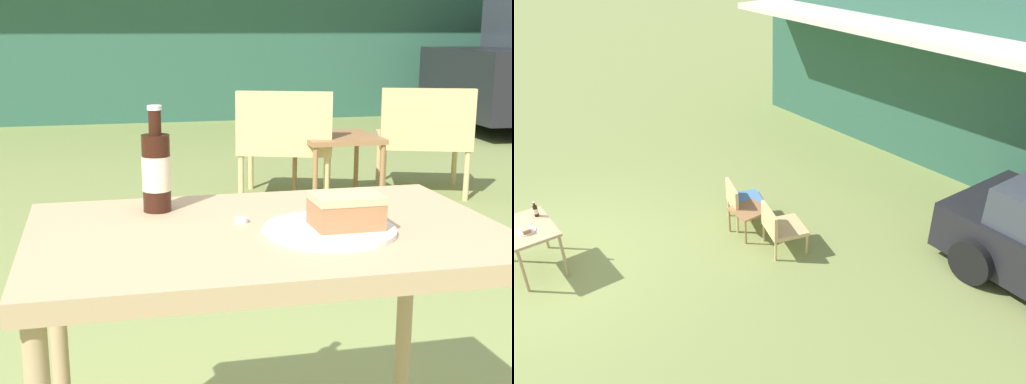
# 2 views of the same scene
# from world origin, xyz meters

# --- Properties ---
(ground_plane) EXTENTS (60.00, 60.00, 0.00)m
(ground_plane) POSITION_xyz_m (0.00, 0.00, 0.00)
(ground_plane) COLOR olive
(cabin_building) EXTENTS (9.46, 5.47, 3.21)m
(cabin_building) POSITION_xyz_m (1.42, 9.11, 1.61)
(cabin_building) COLOR #2D5B47
(cabin_building) RESTS_ON ground_plane
(wicker_chair_cushioned) EXTENTS (0.73, 0.71, 0.72)m
(wicker_chair_cushioned) POSITION_xyz_m (0.85, 3.01, 0.40)
(wicker_chair_cushioned) COLOR tan
(wicker_chair_cushioned) RESTS_ON ground_plane
(wicker_chair_plain) EXTENTS (0.73, 0.71, 0.72)m
(wicker_chair_plain) POSITION_xyz_m (1.78, 2.99, 0.40)
(wicker_chair_plain) COLOR tan
(wicker_chair_plain) RESTS_ON ground_plane
(garden_side_table) EXTENTS (0.48, 0.50, 0.43)m
(garden_side_table) POSITION_xyz_m (1.15, 2.88, 0.38)
(garden_side_table) COLOR #996B42
(garden_side_table) RESTS_ON ground_plane
(patio_table) EXTENTS (0.93, 0.61, 0.71)m
(patio_table) POSITION_xyz_m (0.00, 0.00, 0.63)
(patio_table) COLOR tan
(patio_table) RESTS_ON ground_plane
(cake_on_plate) EXTENTS (0.26, 0.26, 0.07)m
(cake_on_plate) POSITION_xyz_m (0.13, -0.06, 0.73)
(cake_on_plate) COLOR white
(cake_on_plate) RESTS_ON patio_table
(cola_bottle_near) EXTENTS (0.06, 0.06, 0.23)m
(cola_bottle_near) POSITION_xyz_m (-0.20, 0.18, 0.80)
(cola_bottle_near) COLOR black
(cola_bottle_near) RESTS_ON patio_table
(fork) EXTENTS (0.17, 0.07, 0.01)m
(fork) POSITION_xyz_m (0.06, -0.06, 0.71)
(fork) COLOR silver
(fork) RESTS_ON patio_table
(loose_bottle_cap) EXTENTS (0.03, 0.03, 0.01)m
(loose_bottle_cap) POSITION_xyz_m (-0.04, 0.05, 0.71)
(loose_bottle_cap) COLOR silver
(loose_bottle_cap) RESTS_ON patio_table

